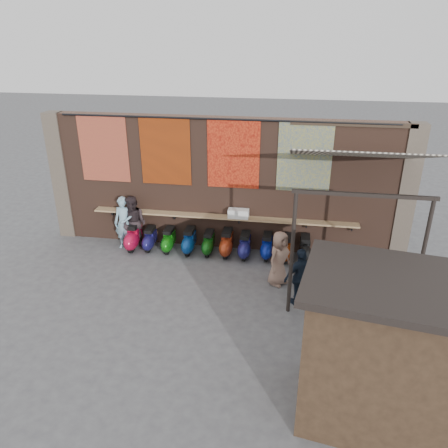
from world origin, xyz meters
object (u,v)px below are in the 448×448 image
scooter_stool_3 (189,241)px  scooter_stool_5 (227,243)px  scooter_stool_1 (150,239)px  scooter_stool_9 (305,249)px  shelf_box (238,214)px  scooter_stool_7 (267,246)px  scooter_stool_6 (245,246)px  market_stall (381,355)px  scooter_stool_8 (286,248)px  scooter_stool_4 (209,243)px  scooter_stool_0 (134,237)px  shopper_tan (279,258)px  diner_right (134,223)px  shopper_grey (346,282)px  scooter_stool_2 (169,240)px  diner_left (124,223)px  shopper_navy (301,277)px

scooter_stool_3 → scooter_stool_5: bearing=0.7°
scooter_stool_1 → scooter_stool_9: bearing=0.4°
shelf_box → scooter_stool_7: size_ratio=0.80×
scooter_stool_6 → market_stall: 6.25m
scooter_stool_1 → scooter_stool_8: scooter_stool_8 is taller
scooter_stool_3 → scooter_stool_6: bearing=-1.2°
scooter_stool_1 → scooter_stool_4: (1.84, -0.00, 0.00)m
shelf_box → scooter_stool_3: 1.73m
scooter_stool_0 → shopper_tan: shopper_tan is taller
diner_right → shelf_box: bearing=18.0°
scooter_stool_5 → shopper_grey: bearing=-35.7°
scooter_stool_2 → scooter_stool_5: scooter_stool_5 is taller
shopper_tan → market_stall: (1.84, -4.12, 0.56)m
diner_right → market_stall: size_ratio=0.64×
scooter_stool_5 → shopper_tan: size_ratio=0.54×
scooter_stool_5 → scooter_stool_3: bearing=-179.3°
shelf_box → scooter_stool_1: 2.86m
scooter_stool_1 → scooter_stool_8: size_ratio=0.93×
scooter_stool_1 → diner_left: diner_left is taller
scooter_stool_3 → scooter_stool_5: size_ratio=0.97×
shelf_box → scooter_stool_9: bearing=-7.2°
scooter_stool_0 → scooter_stool_6: bearing=-0.0°
scooter_stool_2 → shopper_tan: shopper_tan is taller
shopper_grey → market_stall: (0.21, -3.18, 0.56)m
scooter_stool_0 → scooter_stool_1: bearing=5.1°
diner_left → market_stall: 8.62m
shelf_box → scooter_stool_1: size_ratio=0.85×
scooter_stool_5 → scooter_stool_7: bearing=0.7°
scooter_stool_2 → shopper_tan: bearing=-21.9°
scooter_stool_9 → shopper_grey: size_ratio=0.52×
scooter_stool_5 → scooter_stool_7: (1.20, 0.01, -0.02)m
scooter_stool_1 → scooter_stool_6: scooter_stool_6 is taller
shelf_box → scooter_stool_4: shelf_box is taller
scooter_stool_1 → shopper_tan: 4.26m
shopper_navy → scooter_stool_4: bearing=-69.6°
scooter_stool_9 → diner_right: diner_right is taller
scooter_stool_0 → diner_left: (-0.28, 0.03, 0.43)m
diner_left → market_stall: size_ratio=0.63×
scooter_stool_2 → scooter_stool_4: scooter_stool_2 is taller
scooter_stool_0 → scooter_stool_4: 2.35m
diner_right → shopper_navy: diner_right is taller
scooter_stool_7 → shopper_navy: 2.50m
scooter_stool_4 → shopper_tan: (2.16, -1.38, 0.41)m
shelf_box → shopper_tan: 2.17m
shopper_tan → scooter_stool_7: bearing=51.1°
scooter_stool_5 → shopper_navy: bearing=-46.2°
scooter_stool_5 → market_stall: 6.57m
shelf_box → shopper_tan: shopper_tan is taller
scooter_stool_4 → scooter_stool_8: scooter_stool_8 is taller
scooter_stool_7 → diner_right: (-4.07, -0.04, 0.48)m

